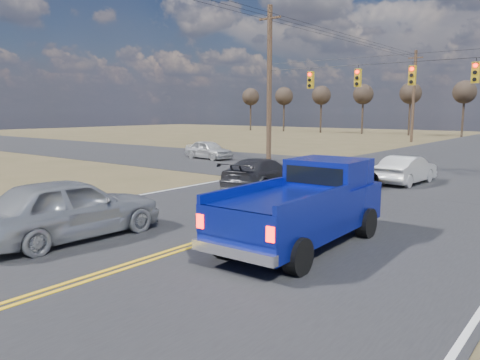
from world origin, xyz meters
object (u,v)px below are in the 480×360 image
Objects in this scene: silver_suv at (69,208)px; cross_car_west at (208,150)px; white_car_queue at (407,170)px; dgrey_car_queue at (262,173)px; black_suv at (338,177)px; pickup_truck at (305,206)px.

cross_car_west is (-11.39, 18.30, -0.19)m from silver_suv.
silver_suv is at bearing 80.11° from white_car_queue.
dgrey_car_queue is 1.20× the size of cross_car_west.
dgrey_car_queue is (-4.64, -5.50, 0.02)m from white_car_queue.
white_car_queue is at bearing -100.88° from silver_suv.
pickup_truck is at bearing 117.71° from black_suv.
silver_suv is (-5.36, -3.44, -0.19)m from pickup_truck.
silver_suv is 16.04m from white_car_queue.
pickup_truck reaches higher than black_suv.
pickup_truck is 8.64m from black_suv.
silver_suv is 11.74m from black_suv.
cross_car_west is at bearing 137.17° from pickup_truck.
black_suv is at bearing 109.52° from pickup_truck.
black_suv is at bearing -98.10° from silver_suv.
black_suv is 15.28m from cross_car_west.
white_car_queue is 1.03× the size of cross_car_west.
black_suv is at bearing 72.60° from white_car_queue.
white_car_queue is 0.86× the size of dgrey_car_queue.
silver_suv reaches higher than black_suv.
white_car_queue is at bearing 95.61° from pickup_truck.
black_suv is 1.09× the size of white_car_queue.
pickup_truck is at bearing -124.25° from cross_car_west.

